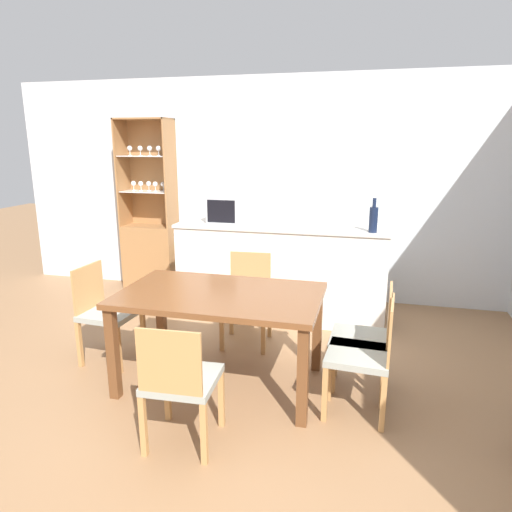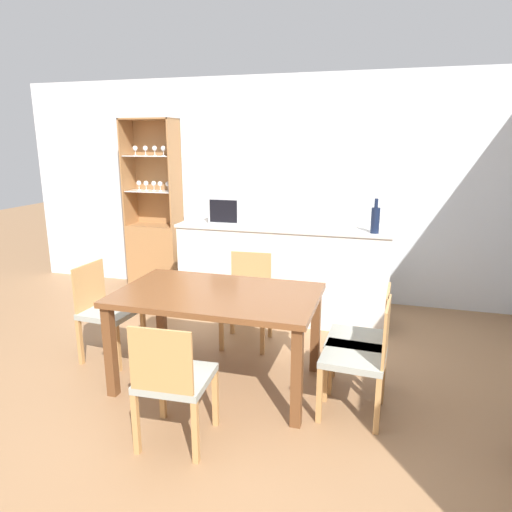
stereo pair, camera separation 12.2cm
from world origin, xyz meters
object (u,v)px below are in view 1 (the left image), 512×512
at_px(dining_chair_head_near, 180,382).
at_px(microwave, 232,209).
at_px(dining_chair_head_far, 247,298).
at_px(dining_chair_side_left_far, 106,312).
at_px(dining_table, 220,304).
at_px(dining_chair_side_right_near, 364,355).
at_px(dining_chair_side_right_far, 365,338).
at_px(wine_bottle, 373,219).
at_px(display_cabinet, 151,241).

xyz_separation_m(dining_chair_head_near, microwave, (-0.38, 2.31, 0.70)).
distance_m(dining_chair_head_far, dining_chair_side_left_far, 1.23).
xyz_separation_m(dining_table, dining_chair_side_right_near, (1.06, -0.14, -0.22)).
bearing_deg(dining_chair_head_near, microwave, 96.31).
distance_m(dining_chair_side_right_near, dining_chair_side_right_far, 0.27).
bearing_deg(dining_table, dining_chair_side_right_far, 7.16).
bearing_deg(dining_chair_head_far, wine_bottle, -157.21).
bearing_deg(dining_chair_side_right_near, dining_table, 86.17).
distance_m(dining_chair_head_near, dining_chair_side_right_near, 1.24).
height_order(dining_chair_head_near, dining_chair_side_right_far, same).
distance_m(dining_chair_head_far, dining_chair_side_right_near, 1.40).
distance_m(display_cabinet, dining_table, 2.60).
distance_m(dining_table, wine_bottle, 1.76).
bearing_deg(dining_chair_side_right_far, dining_table, 99.31).
distance_m(display_cabinet, wine_bottle, 2.82).
bearing_deg(dining_chair_side_right_near, wine_bottle, 3.13).
bearing_deg(wine_bottle, dining_chair_side_left_far, -151.21).
height_order(dining_chair_head_far, microwave, microwave).
xyz_separation_m(dining_table, wine_bottle, (1.07, 1.31, 0.48)).
relative_size(dining_chair_head_far, dining_chair_side_left_far, 1.00).
relative_size(dining_chair_head_far, dining_chair_side_right_far, 1.00).
height_order(display_cabinet, dining_chair_head_near, display_cabinet).
bearing_deg(microwave, dining_chair_side_right_far, -44.20).
relative_size(dining_chair_side_left_far, microwave, 1.77).
xyz_separation_m(dining_chair_head_near, dining_chair_head_far, (-0.01, 1.54, 0.00)).
height_order(dining_chair_head_near, wine_bottle, wine_bottle).
bearing_deg(display_cabinet, wine_bottle, -15.21).
bearing_deg(microwave, dining_chair_head_near, -80.62).
bearing_deg(dining_chair_head_near, dining_chair_head_far, 87.12).
distance_m(display_cabinet, microwave, 1.42).
height_order(display_cabinet, microwave, display_cabinet).
relative_size(dining_chair_head_far, microwave, 1.77).
bearing_deg(dining_chair_side_right_near, dining_chair_side_left_far, 86.17).
bearing_deg(dining_chair_head_near, dining_chair_side_right_far, 37.31).
bearing_deg(dining_chair_head_far, microwave, -67.91).
xyz_separation_m(display_cabinet, dining_chair_side_left_far, (0.54, -1.90, -0.18)).
bearing_deg(microwave, dining_table, -76.16).
bearing_deg(dining_chair_side_left_far, display_cabinet, -160.66).
distance_m(dining_table, dining_chair_side_left_far, 1.09).
bearing_deg(wine_bottle, dining_chair_head_far, -153.22).
bearing_deg(wine_bottle, dining_chair_side_right_near, -90.42).
bearing_deg(display_cabinet, microwave, -22.38).
height_order(dining_table, dining_chair_side_left_far, dining_chair_side_left_far).
distance_m(dining_chair_side_right_near, dining_chair_side_left_far, 2.15).
xyz_separation_m(display_cabinet, dining_chair_head_near, (1.61, -2.81, -0.18)).
bearing_deg(display_cabinet, dining_table, -51.82).
bearing_deg(dining_chair_head_near, dining_chair_side_right_near, 27.67).
relative_size(dining_chair_head_near, dining_chair_head_far, 1.00).
relative_size(dining_chair_side_right_near, microwave, 1.77).
height_order(dining_table, dining_chair_side_right_near, dining_chair_side_right_near).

